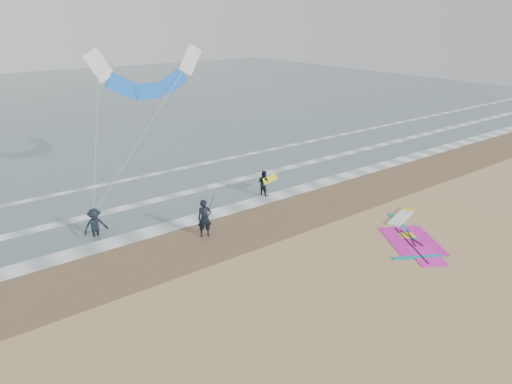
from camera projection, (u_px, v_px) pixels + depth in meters
ground at (357, 260)px, 20.55m from camera, size 120.00×120.00×0.00m
sea_water at (61, 104)px, 56.39m from camera, size 120.00×80.00×0.02m
wet_sand_band at (274, 216)px, 25.02m from camera, size 120.00×5.00×0.01m
foam_waterline at (229, 192)px, 28.33m from camera, size 120.00×9.15×0.02m
windsurf_rig at (410, 234)px, 22.91m from camera, size 5.48×5.19×0.13m
person_standing at (205, 218)px, 22.45m from camera, size 0.81×0.66×1.92m
person_walking at (264, 183)px, 27.71m from camera, size 0.75×0.88×1.57m
person_wading at (95, 220)px, 22.38m from camera, size 1.23×0.73×1.86m
held_pole at (210, 209)px, 22.45m from camera, size 0.17×0.86×1.82m
carried_kiteboard at (270, 179)px, 27.79m from camera, size 1.30×0.51×0.39m
surf_kite at (148, 77)px, 25.23m from camera, size 8.32×3.28×7.56m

